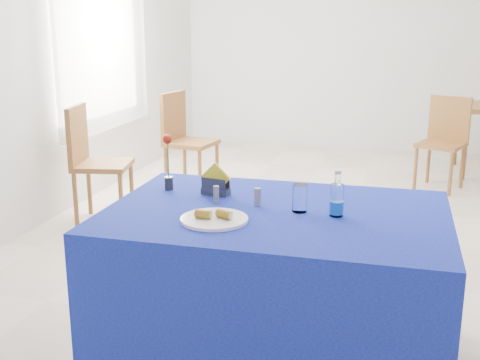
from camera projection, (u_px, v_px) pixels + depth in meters
name	position (u px, v px, depth m)	size (l,w,h in m)	color
floor	(350.00, 238.00, 4.65)	(7.00, 7.00, 0.00)	beige
room_shell	(361.00, 3.00, 4.20)	(7.00, 7.00, 7.00)	silver
window_pane	(97.00, 30.00, 5.61)	(0.04, 1.50, 1.60)	white
curtain	(104.00, 30.00, 5.60)	(0.04, 1.75, 1.85)	white
plate	(214.00, 219.00, 2.69)	(0.30, 0.30, 0.01)	white
drinking_glass	(300.00, 198.00, 2.80)	(0.07, 0.07, 0.13)	white
salt_shaker	(216.00, 194.00, 2.95)	(0.03, 0.03, 0.09)	slate
pepper_shaker	(257.00, 197.00, 2.91)	(0.03, 0.03, 0.09)	slate
blue_table	(275.00, 285.00, 2.93)	(1.60, 1.10, 0.76)	#101492
water_bottle	(337.00, 201.00, 2.74)	(0.06, 0.06, 0.21)	white
napkin_holder	(216.00, 185.00, 3.09)	(0.16, 0.09, 0.17)	#393A3E
rose_vase	(168.00, 163.00, 3.15)	(0.05, 0.05, 0.30)	#232328
chair_bg_left	(445.00, 136.00, 5.96)	(0.53, 0.53, 0.91)	brown
chair_win_a	(92.00, 156.00, 4.93)	(0.51, 0.51, 0.97)	brown
chair_win_b	(183.00, 134.00, 5.87)	(0.50, 0.50, 0.97)	brown
banana_pieces	(214.00, 214.00, 2.67)	(0.17, 0.08, 0.04)	gold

